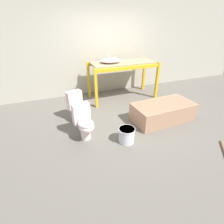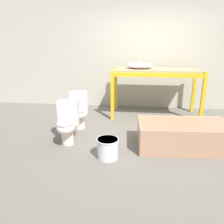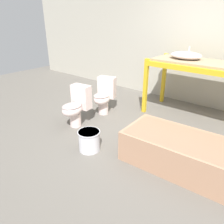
# 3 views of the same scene
# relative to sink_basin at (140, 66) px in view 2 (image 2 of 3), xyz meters

# --- Properties ---
(ground_plane) EXTENTS (12.00, 12.00, 0.00)m
(ground_plane) POSITION_rel_sink_basin_xyz_m (0.13, -1.13, -1.16)
(ground_plane) COLOR #666059
(warehouse_wall_rear) EXTENTS (10.80, 0.08, 3.20)m
(warehouse_wall_rear) POSITION_rel_sink_basin_xyz_m (0.13, 0.72, 0.44)
(warehouse_wall_rear) COLOR #B2AD9E
(warehouse_wall_rear) RESTS_ON ground_plane
(shelving_rack) EXTENTS (1.97, 0.85, 1.09)m
(shelving_rack) POSITION_rel_sink_basin_xyz_m (0.38, -0.02, -0.23)
(shelving_rack) COLOR gold
(shelving_rack) RESTS_ON ground_plane
(sink_basin) EXTENTS (0.58, 0.43, 0.21)m
(sink_basin) POSITION_rel_sink_basin_xyz_m (0.00, 0.00, 0.00)
(sink_basin) COLOR silver
(sink_basin) RESTS_ON shelving_rack
(bathtub_main) EXTENTS (1.47, 0.79, 0.43)m
(bathtub_main) POSITION_rel_sink_basin_xyz_m (0.72, -1.64, -0.91)
(bathtub_main) COLOR tan
(bathtub_main) RESTS_ON ground_plane
(toilet_near) EXTENTS (0.39, 0.58, 0.71)m
(toilet_near) POSITION_rel_sink_basin_xyz_m (-1.20, -1.68, -0.78)
(toilet_near) COLOR silver
(toilet_near) RESTS_ON ground_plane
(toilet_far) EXTENTS (0.48, 0.61, 0.71)m
(toilet_far) POSITION_rel_sink_basin_xyz_m (-1.18, -0.96, -0.78)
(toilet_far) COLOR silver
(toilet_far) RESTS_ON ground_plane
(bucket_white) EXTENTS (0.33, 0.33, 0.30)m
(bucket_white) POSITION_rel_sink_basin_xyz_m (-0.46, -2.12, -0.99)
(bucket_white) COLOR silver
(bucket_white) RESTS_ON ground_plane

